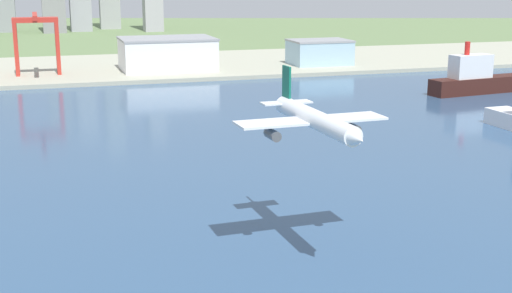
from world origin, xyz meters
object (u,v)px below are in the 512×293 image
object	(u,v)px
port_crane_red	(36,30)
warehouse_annex	(319,52)
cargo_ship	(478,79)
warehouse_main	(167,54)
airplane_landing	(316,120)

from	to	relation	value
port_crane_red	warehouse_annex	xyz separation A→B (m)	(178.46, -0.99, -18.49)
cargo_ship	warehouse_main	world-z (taller)	cargo_ship
cargo_ship	port_crane_red	distance (m)	250.93
airplane_landing	warehouse_main	size ratio (longest dim) A/B	0.71
airplane_landing	warehouse_annex	distance (m)	323.25
cargo_ship	port_crane_red	size ratio (longest dim) A/B	1.35
warehouse_main	warehouse_annex	bearing A→B (deg)	-2.15
airplane_landing	warehouse_main	world-z (taller)	airplane_landing
airplane_landing	cargo_ship	xyz separation A→B (m)	(163.09, 178.16, -23.07)
warehouse_annex	airplane_landing	bearing A→B (deg)	-112.38
cargo_ship	airplane_landing	bearing A→B (deg)	-132.47
cargo_ship	warehouse_annex	bearing A→B (deg)	108.51
warehouse_annex	cargo_ship	bearing A→B (deg)	-71.49
port_crane_red	warehouse_main	size ratio (longest dim) A/B	0.80
port_crane_red	cargo_ship	bearing A→B (deg)	-28.99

